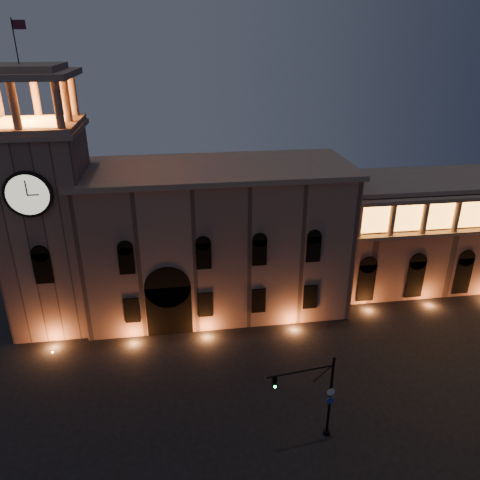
# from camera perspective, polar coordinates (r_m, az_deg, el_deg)

# --- Properties ---
(ground) EXTENTS (160.00, 160.00, 0.00)m
(ground) POSITION_cam_1_polar(r_m,az_deg,el_deg) (42.76, 3.48, -22.78)
(ground) COLOR black
(ground) RESTS_ON ground
(government_building) EXTENTS (30.80, 12.80, 17.60)m
(government_building) POSITION_cam_1_polar(r_m,az_deg,el_deg) (55.44, -2.90, 0.15)
(government_building) COLOR #856357
(government_building) RESTS_ON ground
(clock_tower) EXTENTS (9.80, 9.80, 32.40)m
(clock_tower) POSITION_cam_1_polar(r_m,az_deg,el_deg) (54.77, -22.45, 2.20)
(clock_tower) COLOR #856357
(clock_tower) RESTS_ON ground
(colonnade_wing) EXTENTS (40.60, 11.50, 14.50)m
(colonnade_wing) POSITION_cam_1_polar(r_m,az_deg,el_deg) (69.36, 26.22, 1.33)
(colonnade_wing) COLOR #805E51
(colonnade_wing) RESTS_ON ground
(traffic_light) EXTENTS (5.82, 1.14, 8.02)m
(traffic_light) POSITION_cam_1_polar(r_m,az_deg,el_deg) (40.26, 9.63, -18.38)
(traffic_light) COLOR black
(traffic_light) RESTS_ON ground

